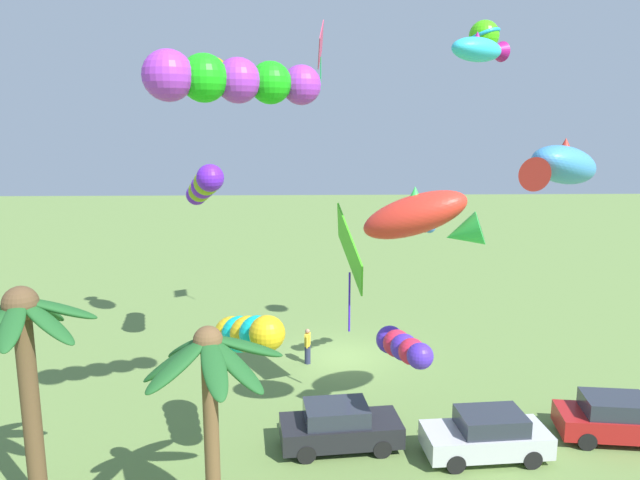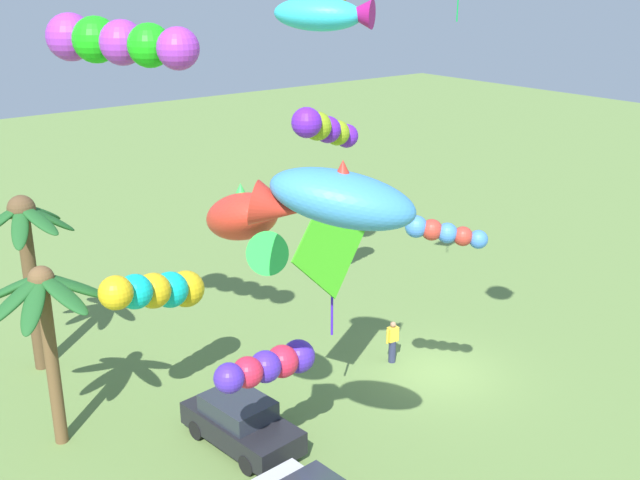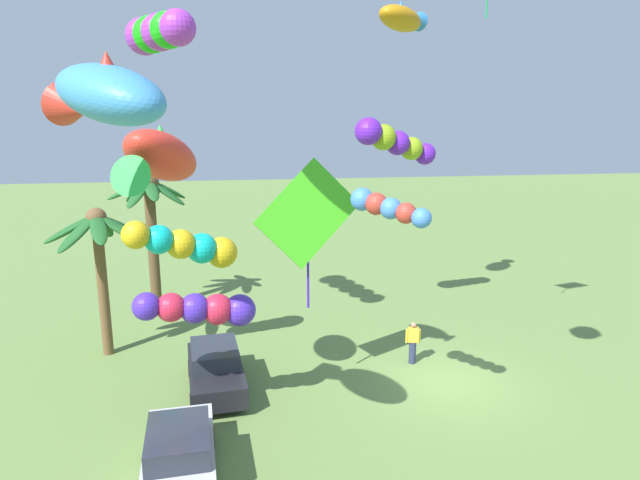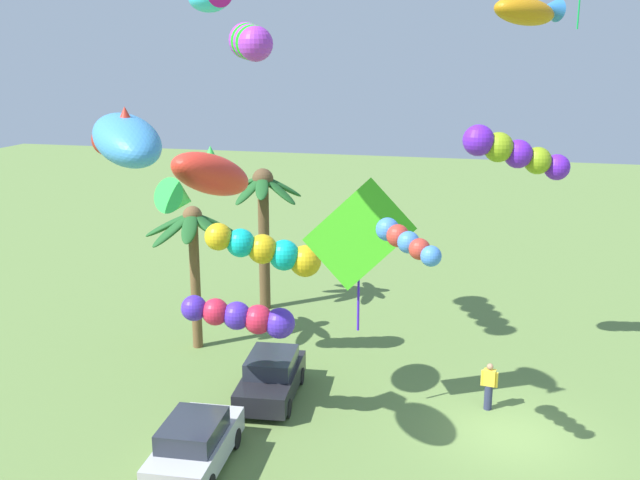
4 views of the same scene
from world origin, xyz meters
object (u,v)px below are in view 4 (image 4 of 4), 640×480
at_px(spectator_0, 489,386).
at_px(kite_fish_4, 207,177).
at_px(palm_tree_0, 263,206).
at_px(kite_tube_5, 268,251).
at_px(kite_tube_11, 406,241).
at_px(kite_tube_1, 513,152).
at_px(kite_diamond_7, 359,236).
at_px(parked_car_0, 271,377).
at_px(kite_tube_8, 250,42).
at_px(kite_fish_6, 125,140).
at_px(palm_tree_1, 193,239).
at_px(kite_fish_0, 528,11).
at_px(parked_car_1, 195,444).
at_px(kite_tube_3, 242,317).

xyz_separation_m(spectator_0, kite_fish_4, (-3.21, 8.12, 6.99)).
distance_m(palm_tree_0, kite_tube_5, 5.92).
bearing_deg(palm_tree_0, kite_tube_11, -146.20).
xyz_separation_m(spectator_0, kite_tube_1, (4.31, -0.31, 7.01)).
relative_size(kite_diamond_7, kite_tube_11, 2.55).
distance_m(kite_tube_1, kite_fish_4, 11.30).
height_order(palm_tree_0, parked_car_0, palm_tree_0).
bearing_deg(kite_fish_4, kite_tube_8, 5.30).
bearing_deg(kite_fish_6, palm_tree_1, 16.03).
relative_size(palm_tree_1, spectator_0, 3.55).
bearing_deg(kite_tube_8, kite_fish_0, -76.74).
bearing_deg(kite_tube_1, kite_fish_4, 131.71).
relative_size(parked_car_0, kite_fish_4, 1.05).
height_order(parked_car_1, kite_tube_1, kite_tube_1).
relative_size(parked_car_1, kite_tube_1, 1.06).
relative_size(kite_tube_5, kite_diamond_7, 0.83).
distance_m(parked_car_0, kite_tube_8, 11.37).
relative_size(palm_tree_0, parked_car_0, 1.57).
relative_size(palm_tree_0, kite_fish_6, 1.98).
bearing_deg(kite_tube_3, kite_tube_1, -46.51).
height_order(kite_tube_1, kite_fish_6, kite_fish_6).
bearing_deg(palm_tree_1, spectator_0, -102.57).
xyz_separation_m(parked_car_0, spectator_0, (0.96, -7.06, 0.06)).
xyz_separation_m(kite_fish_0, kite_fish_4, (-7.48, 8.62, -4.79)).
bearing_deg(kite_diamond_7, kite_tube_11, -147.15).
distance_m(kite_tube_3, kite_diamond_7, 4.25).
relative_size(kite_tube_1, kite_tube_8, 0.82).
distance_m(spectator_0, kite_fish_4, 11.19).
height_order(palm_tree_0, kite_tube_11, kite_tube_11).
bearing_deg(kite_tube_3, kite_tube_11, -104.50).
xyz_separation_m(parked_car_1, kite_tube_1, (9.90, -8.09, 7.07)).
bearing_deg(parked_car_1, palm_tree_1, 23.22).
distance_m(kite_tube_3, kite_tube_5, 4.92).
distance_m(kite_tube_1, kite_tube_5, 9.39).
relative_size(parked_car_1, kite_tube_8, 0.87).
bearing_deg(spectator_0, kite_fish_0, -6.65).
bearing_deg(kite_fish_0, palm_tree_0, 73.29).
xyz_separation_m(kite_diamond_7, kite_tube_8, (3.61, 4.59, 5.68)).
xyz_separation_m(kite_fish_6, kite_tube_8, (9.12, 0.10, 2.30)).
xyz_separation_m(kite_fish_4, kite_tube_11, (-0.99, -5.84, -1.24)).
bearing_deg(palm_tree_1, kite_diamond_7, -119.00).
bearing_deg(kite_tube_1, kite_fish_6, 142.00).
bearing_deg(palm_tree_0, kite_tube_8, -164.64).
height_order(kite_tube_5, kite_tube_11, kite_tube_11).
bearing_deg(kite_tube_8, kite_tube_3, -165.17).
bearing_deg(parked_car_0, kite_fish_6, 166.41).
height_order(parked_car_0, kite_tube_11, kite_tube_11).
bearing_deg(kite_diamond_7, kite_tube_8, 51.76).
relative_size(spectator_0, kite_tube_11, 0.86).
relative_size(spectator_0, kite_fish_6, 0.49).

